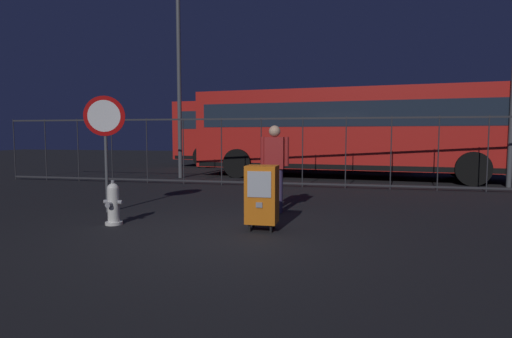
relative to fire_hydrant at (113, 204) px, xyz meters
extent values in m
plane|color=black|center=(1.94, -0.32, -0.35)|extent=(60.00, 60.00, 0.00)
cylinder|color=silver|center=(0.00, 0.00, -0.33)|extent=(0.28, 0.28, 0.05)
cylinder|color=silver|center=(0.00, 0.00, -0.03)|extent=(0.19, 0.19, 0.55)
sphere|color=silver|center=(0.00, 0.00, 0.25)|extent=(0.19, 0.19, 0.19)
cylinder|color=gray|center=(0.00, 0.00, 0.37)|extent=(0.06, 0.06, 0.05)
cylinder|color=gray|center=(0.00, -0.13, 0.00)|extent=(0.09, 0.08, 0.09)
cylinder|color=gray|center=(-0.13, 0.00, 0.03)|extent=(0.07, 0.07, 0.07)
cylinder|color=gray|center=(0.13, 0.00, 0.03)|extent=(0.07, 0.07, 0.07)
cylinder|color=black|center=(2.33, -0.01, -0.29)|extent=(0.04, 0.04, 0.12)
cylinder|color=black|center=(2.67, -0.01, -0.29)|extent=(0.04, 0.04, 0.12)
cylinder|color=black|center=(2.33, 0.27, -0.29)|extent=(0.04, 0.04, 0.12)
cylinder|color=black|center=(2.67, 0.27, -0.29)|extent=(0.04, 0.04, 0.12)
cube|color=orange|center=(2.50, 0.13, 0.22)|extent=(0.48, 0.40, 0.90)
cube|color=#B2B7BF|center=(2.50, -0.08, 0.40)|extent=(0.36, 0.01, 0.40)
cube|color=gray|center=(2.50, -0.08, 0.08)|extent=(0.10, 0.02, 0.08)
cylinder|color=#4C4F54|center=(-0.73, 0.99, 0.75)|extent=(0.06, 0.06, 2.20)
cylinder|color=red|center=(-0.73, 0.97, 1.50)|extent=(0.71, 0.31, 0.76)
cylinder|color=white|center=(-0.73, 0.95, 1.50)|extent=(0.56, 0.23, 0.60)
cylinder|color=#382D51|center=(2.34, 1.64, 0.07)|extent=(0.14, 0.14, 0.85)
cylinder|color=#382D51|center=(2.52, 1.64, 0.07)|extent=(0.14, 0.14, 0.85)
cube|color=maroon|center=(2.43, 1.64, 0.80)|extent=(0.36, 0.20, 0.60)
sphere|color=tan|center=(2.43, 1.64, 1.21)|extent=(0.22, 0.22, 0.22)
cylinder|color=maroon|center=(2.20, 1.64, 0.83)|extent=(0.09, 0.09, 0.55)
cylinder|color=maroon|center=(2.66, 1.64, 0.83)|extent=(0.09, 0.09, 0.55)
cube|color=#2D2D33|center=(1.94, 5.65, 1.60)|extent=(18.00, 0.04, 0.05)
cube|color=#2D2D33|center=(1.94, 5.65, -0.25)|extent=(18.00, 0.04, 0.05)
cylinder|color=#2D2D33|center=(-7.06, 5.65, 0.65)|extent=(0.03, 0.03, 2.00)
cylinder|color=#2D2D33|center=(-5.86, 5.65, 0.65)|extent=(0.03, 0.03, 2.00)
cylinder|color=#2D2D33|center=(-4.66, 5.65, 0.65)|extent=(0.03, 0.03, 2.00)
cylinder|color=#2D2D33|center=(-3.46, 5.65, 0.65)|extent=(0.03, 0.03, 2.00)
cylinder|color=#2D2D33|center=(-2.26, 5.65, 0.65)|extent=(0.03, 0.03, 2.00)
cylinder|color=#2D2D33|center=(-1.06, 5.65, 0.65)|extent=(0.03, 0.03, 2.00)
cylinder|color=#2D2D33|center=(0.14, 5.65, 0.65)|extent=(0.03, 0.03, 2.00)
cylinder|color=#2D2D33|center=(1.34, 5.65, 0.65)|extent=(0.03, 0.03, 2.00)
cylinder|color=#2D2D33|center=(2.54, 5.65, 0.65)|extent=(0.03, 0.03, 2.00)
cylinder|color=#2D2D33|center=(3.74, 5.65, 0.65)|extent=(0.03, 0.03, 2.00)
cylinder|color=#2D2D33|center=(4.94, 5.65, 0.65)|extent=(0.03, 0.03, 2.00)
cylinder|color=#2D2D33|center=(6.14, 5.65, 0.65)|extent=(0.03, 0.03, 2.00)
cylinder|color=#2D2D33|center=(7.34, 5.65, 0.65)|extent=(0.03, 0.03, 2.00)
cube|color=red|center=(3.84, 8.65, 1.32)|extent=(10.69, 3.52, 2.65)
cube|color=#1E2838|center=(3.84, 8.65, 1.80)|extent=(10.07, 3.47, 0.80)
cube|color=black|center=(3.84, 8.65, 0.10)|extent=(10.49, 3.51, 0.16)
cylinder|color=black|center=(7.38, 7.04, 0.15)|extent=(1.02, 0.38, 1.00)
cylinder|color=black|center=(7.62, 9.53, 0.15)|extent=(1.02, 0.38, 1.00)
cylinder|color=black|center=(0.06, 7.76, 0.15)|extent=(1.02, 0.38, 1.00)
cylinder|color=black|center=(0.31, 10.25, 0.15)|extent=(1.02, 0.38, 1.00)
cube|color=red|center=(1.21, 12.62, 1.32)|extent=(10.68, 3.40, 2.65)
cube|color=#1E2838|center=(1.21, 12.62, 1.80)|extent=(10.05, 3.37, 0.80)
cube|color=black|center=(1.21, 12.62, 0.10)|extent=(10.47, 3.40, 0.16)
cylinder|color=black|center=(4.76, 11.06, 0.15)|extent=(1.02, 0.37, 1.00)
cylinder|color=black|center=(4.98, 13.55, 0.15)|extent=(1.02, 0.37, 1.00)
cylinder|color=black|center=(-2.56, 11.70, 0.15)|extent=(1.02, 0.37, 1.00)
cylinder|color=black|center=(-2.34, 14.19, 0.15)|extent=(1.02, 0.37, 1.00)
cylinder|color=#4C4F54|center=(-1.86, 7.30, 3.74)|extent=(0.14, 0.14, 8.17)
camera|label=1|loc=(3.80, -6.19, 1.15)|focal=29.31mm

